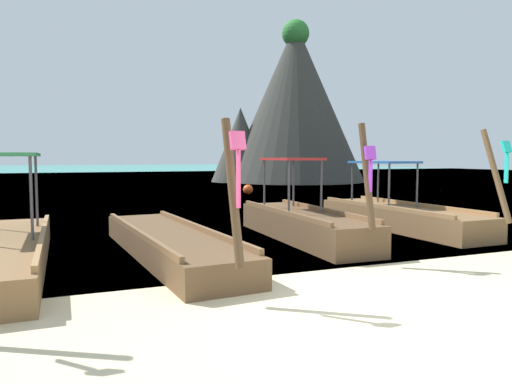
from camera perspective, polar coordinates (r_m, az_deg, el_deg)
name	(u,v)px	position (r m, az deg, el deg)	size (l,w,h in m)	color
ground	(382,312)	(6.21, 14.92, -13.77)	(120.00, 120.00, 0.00)	beige
sea_water	(95,172)	(66.99, -18.91, 2.34)	(120.00, 120.00, 0.00)	#2DB29E
longtail_boat_blue_ribbon	(5,251)	(9.14, -28.04, -6.25)	(1.31, 6.45, 2.43)	brown
longtail_boat_pink_ribbon	(169,243)	(9.26, -10.40, -6.13)	(1.74, 6.40, 2.43)	brown
longtail_boat_violet_ribbon	(303,224)	(11.01, 5.65, -3.81)	(1.32, 5.41, 2.52)	brown
longtail_boat_turquoise_ribbon	(399,216)	(13.18, 16.89, -2.77)	(1.43, 6.15, 2.51)	brown
karst_rock	(291,106)	(38.05, 4.24, 10.36)	(12.00, 10.93, 12.68)	#383833
mooring_buoy_near	(248,190)	(24.19, -0.97, 0.30)	(0.51, 0.51, 0.51)	#EA5119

